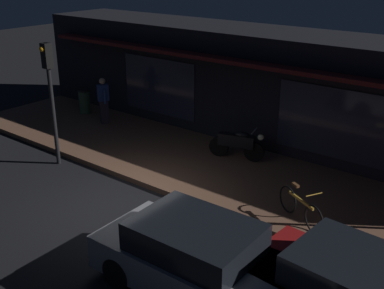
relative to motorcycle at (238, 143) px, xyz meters
name	(u,v)px	position (x,y,z in m)	size (l,w,h in m)	color
ground_plane	(123,204)	(-0.85, -3.93, -0.65)	(60.00, 60.00, 0.00)	black
sidewalk_slab	(196,164)	(-0.85, -0.93, -0.57)	(18.00, 4.00, 0.15)	brown
storefront_building	(258,84)	(-0.85, 2.46, 1.16)	(18.00, 3.30, 3.60)	black
motorcycle	(238,143)	(0.00, 0.00, 0.00)	(1.67, 0.69, 0.97)	black
bicycle_parked	(300,208)	(3.12, -2.19, -0.14)	(1.48, 0.83, 0.91)	black
person_photographer	(103,100)	(-5.57, -0.23, 0.38)	(0.58, 0.44, 1.67)	#28232D
trash_bin	(85,101)	(-7.11, 0.16, -0.03)	(0.48, 0.48, 0.93)	#2D4C33
traffic_light_pole	(50,83)	(-4.20, -3.34, 1.83)	(0.24, 0.33, 3.60)	black
parked_car_near	(200,260)	(2.71, -5.40, 0.06)	(4.14, 1.86, 1.42)	black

